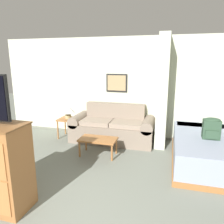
{
  "coord_description": "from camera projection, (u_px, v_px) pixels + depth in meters",
  "views": [
    {
      "loc": [
        1.14,
        -1.48,
        2.01
      ],
      "look_at": [
        0.06,
        2.43,
        1.05
      ],
      "focal_mm": 35.0,
      "sensor_mm": 36.0,
      "label": 1
    }
  ],
  "objects": [
    {
      "name": "table_lamp",
      "position": [
        68.0,
        109.0,
        5.71
      ],
      "size": [
        0.36,
        0.36,
        0.36
      ],
      "color": "tan",
      "rests_on": "side_table"
    },
    {
      "name": "couch",
      "position": [
        113.0,
        128.0,
        5.54
      ],
      "size": [
        2.09,
        0.84,
        0.93
      ],
      "color": "gray",
      "rests_on": "ground_plane"
    },
    {
      "name": "backpack",
      "position": [
        211.0,
        128.0,
        4.14
      ],
      "size": [
        0.31,
        0.25,
        0.41
      ],
      "color": "#2D4733",
      "rests_on": "bed"
    },
    {
      "name": "coffee_table",
      "position": [
        98.0,
        141.0,
        4.68
      ],
      "size": [
        0.8,
        0.45,
        0.38
      ],
      "color": "#996033",
      "rests_on": "ground_plane"
    },
    {
      "name": "side_table",
      "position": [
        68.0,
        121.0,
        5.78
      ],
      "size": [
        0.47,
        0.47,
        0.52
      ],
      "color": "#996033",
      "rests_on": "ground_plane"
    },
    {
      "name": "bed",
      "position": [
        210.0,
        150.0,
        4.34
      ],
      "size": [
        1.41,
        2.16,
        0.55
      ],
      "color": "#996033",
      "rests_on": "ground_plane"
    },
    {
      "name": "wall_back",
      "position": [
        127.0,
        89.0,
        5.71
      ],
      "size": [
        6.98,
        0.16,
        2.6
      ],
      "color": "beige",
      "rests_on": "ground_plane"
    },
    {
      "name": "wall_partition_pillar",
      "position": [
        163.0,
        92.0,
        5.08
      ],
      "size": [
        0.24,
        0.71,
        2.6
      ],
      "color": "beige",
      "rests_on": "ground_plane"
    }
  ]
}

